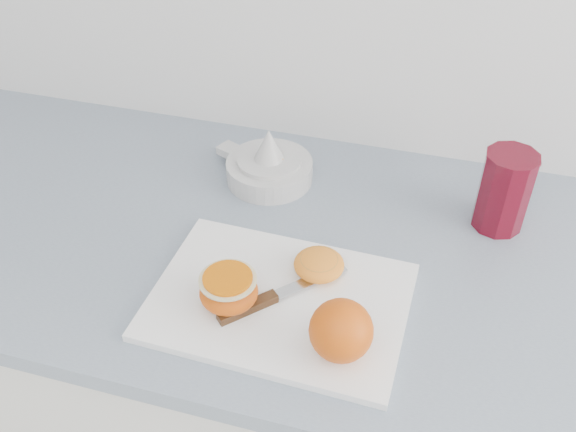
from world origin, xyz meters
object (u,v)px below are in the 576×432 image
Objects in this scene: half_orange at (229,290)px; red_tumbler at (503,194)px; citrus_juicer at (269,166)px; counter at (346,417)px; cutting_board at (279,301)px.

half_orange is 0.46m from red_tumbler.
counter is at bearing -36.62° from citrus_juicer.
half_orange is (-0.06, -0.03, 0.03)m from cutting_board.
red_tumbler reaches higher than citrus_juicer.
counter is at bearing 46.12° from half_orange.
citrus_juicer reaches higher than counter.
citrus_juicer is (-0.20, 0.15, 0.47)m from counter.
red_tumbler is (0.20, 0.13, 0.51)m from counter.
counter is 12.18× the size of citrus_juicer.
counter is 0.48m from cutting_board.
red_tumbler is (0.29, 0.26, 0.06)m from cutting_board.
cutting_board is 1.89× the size of citrus_juicer.
citrus_juicer reaches higher than cutting_board.
half_orange is at bearing -82.90° from citrus_juicer.
cutting_board is at bearing -70.01° from citrus_juicer.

